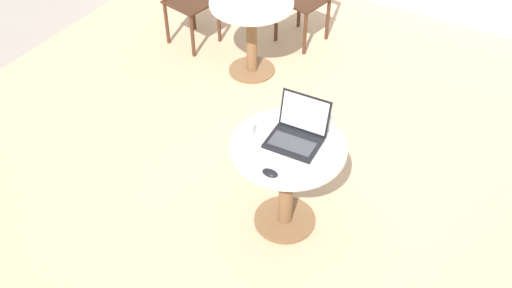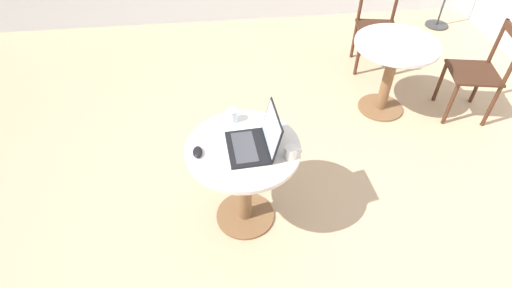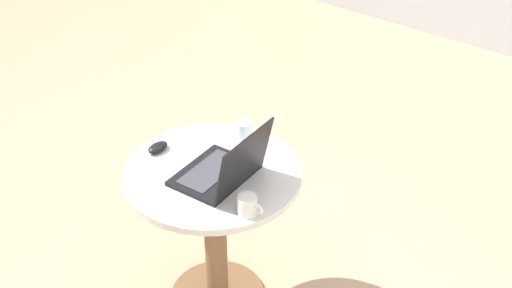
{
  "view_description": "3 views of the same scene",
  "coord_description": "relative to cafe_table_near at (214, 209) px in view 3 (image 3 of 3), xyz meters",
  "views": [
    {
      "loc": [
        -2.41,
        -1.14,
        3.09
      ],
      "look_at": [
        -0.12,
        0.22,
        0.67
      ],
      "focal_mm": 40.0,
      "sensor_mm": 36.0,
      "label": 1
    },
    {
      "loc": [
        -0.2,
        -1.78,
        2.44
      ],
      "look_at": [
        0.03,
        0.21,
        0.55
      ],
      "focal_mm": 28.0,
      "sensor_mm": 36.0,
      "label": 2
    },
    {
      "loc": [
        1.51,
        -1.73,
        2.43
      ],
      "look_at": [
        -0.07,
        0.29,
        0.7
      ],
      "focal_mm": 50.0,
      "sensor_mm": 36.0,
      "label": 3
    }
  ],
  "objects": [
    {
      "name": "laptop",
      "position": [
        0.08,
        -0.02,
        0.25
      ],
      "size": [
        0.32,
        0.34,
        0.26
      ],
      "color": "black",
      "rests_on": "cafe_table_near"
    },
    {
      "name": "mug",
      "position": [
        0.28,
        -0.12,
        0.24
      ],
      "size": [
        0.11,
        0.08,
        0.08
      ],
      "color": "silver",
      "rests_on": "cafe_table_near"
    },
    {
      "name": "cafe_table_near",
      "position": [
        0.0,
        0.0,
        0.0
      ],
      "size": [
        0.73,
        0.73,
        0.72
      ],
      "color": "brown",
      "rests_on": "ground_plane"
    },
    {
      "name": "drinking_glass",
      "position": [
        -0.05,
        0.27,
        0.24
      ],
      "size": [
        0.07,
        0.07,
        0.09
      ],
      "color": "silver",
      "rests_on": "cafe_table_near"
    },
    {
      "name": "mouse",
      "position": [
        -0.28,
        -0.03,
        0.21
      ],
      "size": [
        0.06,
        0.1,
        0.03
      ],
      "color": "black",
      "rests_on": "cafe_table_near"
    }
  ]
}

